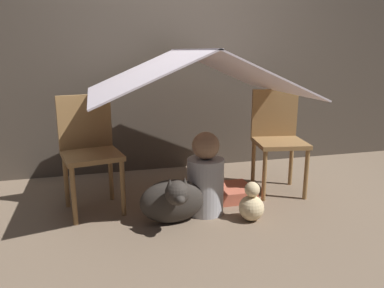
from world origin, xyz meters
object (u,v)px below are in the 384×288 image
(chair_left, at_px, (89,147))
(chair_right, at_px, (278,135))
(person_front, at_px, (205,178))
(dog, at_px, (173,200))

(chair_left, distance_m, chair_right, 1.59)
(chair_left, height_order, person_front, chair_left)
(chair_left, relative_size, person_front, 1.40)
(chair_left, bearing_deg, person_front, -32.24)
(chair_left, distance_m, dog, 0.78)
(chair_right, xyz_separation_m, person_front, (-0.75, -0.32, -0.22))
(chair_right, relative_size, person_front, 1.40)
(chair_right, xyz_separation_m, dog, (-1.03, -0.45, -0.31))
(person_front, height_order, dog, person_front)
(chair_right, distance_m, person_front, 0.84)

